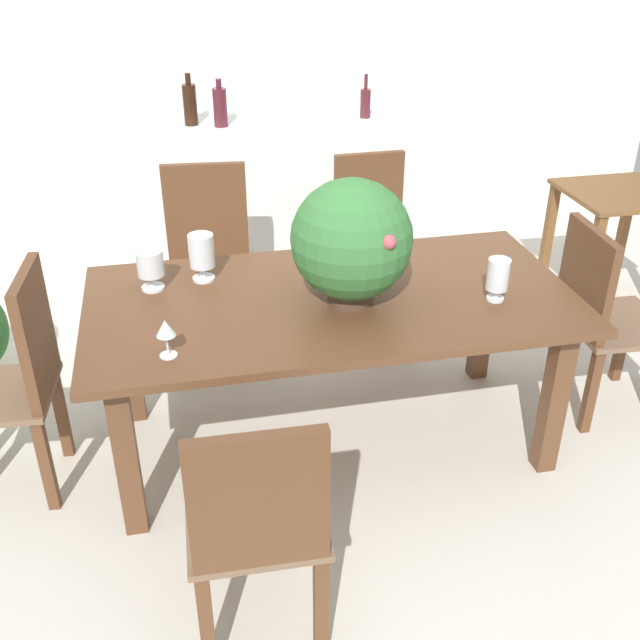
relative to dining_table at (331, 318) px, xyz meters
The scene contains 18 objects.
ground_plane 0.65m from the dining_table, 90.00° to the left, with size 7.04×7.04×0.00m, color silver.
back_wall 2.81m from the dining_table, 90.00° to the left, with size 6.40×0.10×2.60m, color silver.
dining_table is the anchor object (origin of this frame).
chair_head_end 1.26m from the dining_table, behind, with size 0.47×0.45×0.97m.
chair_far_left 1.07m from the dining_table, 114.21° to the left, with size 0.51×0.52×0.99m.
chair_far_right 1.06m from the dining_table, 65.04° to the left, with size 0.42×0.42×1.00m.
chair_foot_end 1.27m from the dining_table, ahead, with size 0.45×0.47×0.93m.
chair_near_left 1.07m from the dining_table, 115.11° to the right, with size 0.45×0.48×0.92m.
flower_centerpiece 0.38m from the dining_table, 43.29° to the right, with size 0.48×0.48×0.51m.
crystal_vase_left 0.78m from the dining_table, 162.48° to the left, with size 0.11×0.11×0.17m.
crystal_vase_center_near 0.69m from the dining_table, 14.50° to the right, with size 0.09×0.09×0.18m.
crystal_vase_right 0.61m from the dining_table, 151.72° to the left, with size 0.11×0.11×0.21m.
wine_glass 0.77m from the dining_table, 154.27° to the right, with size 0.07×0.07×0.15m.
kitchen_counter 1.96m from the dining_table, 81.48° to the left, with size 1.91×0.61×1.00m, color white.
wine_bottle_clear 1.93m from the dining_table, 70.89° to the left, with size 0.06×0.06×0.26m.
wine_bottle_dark 1.83m from the dining_table, 98.55° to the left, with size 0.08×0.08×0.27m.
wine_bottle_amber 1.94m from the dining_table, 103.30° to the left, with size 0.08×0.08×0.30m.
side_table 2.08m from the dining_table, 26.00° to the left, with size 0.59×0.58×0.73m.
Camera 1 is at (-0.61, -2.75, 2.14)m, focal length 41.59 mm.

